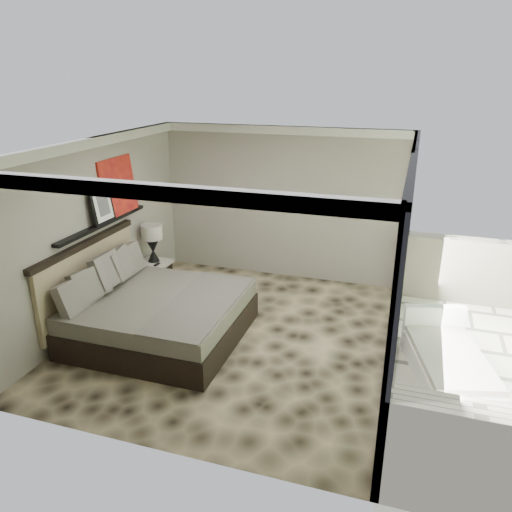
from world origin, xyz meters
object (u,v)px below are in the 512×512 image
(bed, at_px, (154,312))
(table_lamp, at_px, (152,238))
(lounger, at_px, (448,363))
(nightstand, at_px, (155,276))

(bed, relative_size, table_lamp, 3.51)
(bed, distance_m, lounger, 4.09)
(nightstand, bearing_deg, table_lamp, 119.00)
(lounger, bearing_deg, nightstand, 150.15)
(nightstand, distance_m, lounger, 5.07)
(nightstand, xyz_separation_m, table_lamp, (-0.02, 0.05, 0.69))
(lounger, bearing_deg, table_lamp, 149.67)
(nightstand, xyz_separation_m, lounger, (4.90, -1.30, -0.06))
(bed, xyz_separation_m, table_lamp, (-0.84, 1.55, 0.57))
(nightstand, relative_size, lounger, 0.29)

